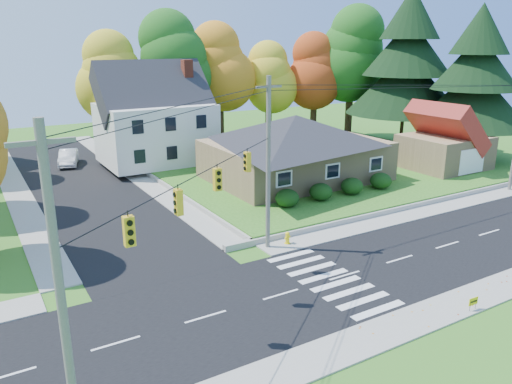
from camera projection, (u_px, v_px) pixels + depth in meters
ground at (345, 276)px, 26.05m from camera, size 120.00×120.00×0.00m
road_main at (345, 276)px, 26.04m from camera, size 90.00×8.00×0.02m
road_cross at (78, 182)px, 43.52m from camera, size 8.00×44.00×0.02m
sidewalk_north at (290, 243)px, 30.15m from camera, size 90.00×2.00×0.08m
sidewalk_south at (419, 319)px, 21.92m from camera, size 90.00×2.00×0.08m
lawn at (307, 162)px, 49.62m from camera, size 30.00×30.00×0.50m
ranch_house at (295, 146)px, 42.19m from camera, size 14.60×10.60×5.40m
colonial_house at (156, 120)px, 47.79m from camera, size 10.40×8.40×9.60m
garage at (445, 143)px, 45.87m from camera, size 7.30×6.30×4.60m
hedge_row at (337, 189)px, 37.46m from camera, size 10.70×1.70×1.27m
traffic_infrastructure at (330, 175)px, 25.61m from camera, size 38.10×10.66×10.00m
tree_lot_0 at (114, 77)px, 50.66m from camera, size 6.72×6.72×12.51m
tree_lot_1 at (172, 63)px, 52.39m from camera, size 7.84×7.84×14.60m
tree_lot_2 at (219, 68)px, 56.34m from camera, size 7.28×7.28×13.56m
tree_lot_3 at (269, 78)px, 58.84m from camera, size 6.16×6.16×11.47m
tree_lot_4 at (315, 71)px, 60.76m from camera, size 6.72×6.72×12.51m
tree_lot_5 at (352, 55)px, 60.51m from camera, size 8.40×8.40×15.64m
conifer_east_a at (407, 64)px, 54.67m from camera, size 12.80×12.80×16.96m
conifer_east_b at (475, 79)px, 48.90m from camera, size 11.20×11.20×14.84m
white_car at (68, 158)px, 49.24m from camera, size 2.77×4.87×1.52m
fire_hydrant at (287, 238)px, 29.96m from camera, size 0.47×0.37×0.82m
yard_sign at (473, 302)px, 22.47m from camera, size 0.55×0.06×0.68m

